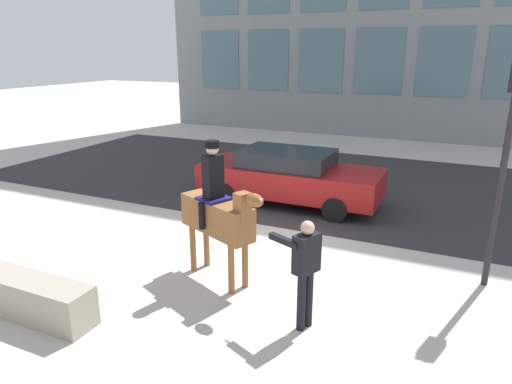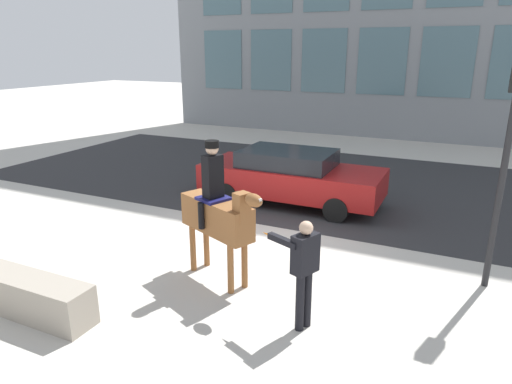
# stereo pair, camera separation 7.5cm
# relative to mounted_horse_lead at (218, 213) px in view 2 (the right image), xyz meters

# --- Properties ---
(ground_plane) EXTENTS (80.00, 80.00, 0.00)m
(ground_plane) POSITION_rel_mounted_horse_lead_xyz_m (-0.12, 2.25, -1.28)
(ground_plane) COLOR beige
(road_surface) EXTENTS (21.51, 8.50, 0.01)m
(road_surface) POSITION_rel_mounted_horse_lead_xyz_m (-0.12, 7.00, -1.27)
(road_surface) COLOR #2D2D30
(road_surface) RESTS_ON ground_plane
(mounted_horse_lead) EXTENTS (1.91, 1.06, 2.53)m
(mounted_horse_lead) POSITION_rel_mounted_horse_lead_xyz_m (0.00, 0.00, 0.00)
(mounted_horse_lead) COLOR brown
(mounted_horse_lead) RESTS_ON ground_plane
(pedestrian_bystander) EXTENTS (0.91, 0.45, 1.71)m
(pedestrian_bystander) POSITION_rel_mounted_horse_lead_xyz_m (1.86, -0.80, -0.27)
(pedestrian_bystander) COLOR black
(pedestrian_bystander) RESTS_ON ground_plane
(street_car_near_lane) EXTENTS (4.79, 1.96, 1.44)m
(street_car_near_lane) POSITION_rel_mounted_horse_lead_xyz_m (-0.39, 4.57, -0.52)
(street_car_near_lane) COLOR maroon
(street_car_near_lane) RESTS_ON ground_plane
(traffic_light) EXTENTS (0.24, 0.29, 4.07)m
(traffic_light) POSITION_rel_mounted_horse_lead_xyz_m (4.37, 1.76, 1.45)
(traffic_light) COLOR black
(traffic_light) RESTS_ON ground_plane
(planter_ledge) EXTENTS (2.83, 0.56, 0.64)m
(planter_ledge) POSITION_rel_mounted_horse_lead_xyz_m (-2.38, -2.26, -0.96)
(planter_ledge) COLOR #9E9384
(planter_ledge) RESTS_ON ground_plane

